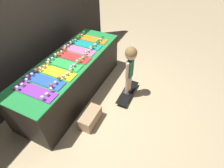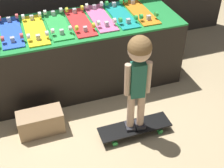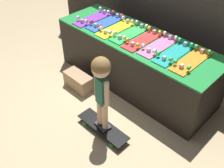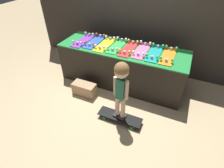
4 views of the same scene
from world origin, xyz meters
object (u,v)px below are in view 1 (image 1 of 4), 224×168
(skateboard_pink_on_rack, at_px, (78,49))
(skateboard_orange_on_rack, at_px, (91,38))
(skateboard_red_on_rack, at_px, (72,56))
(storage_box, at_px, (91,118))
(skateboard_blue_on_rack, at_px, (44,80))
(skateboard_teal_on_rack, at_px, (85,44))
(child, at_px, (130,63))
(skateboard_purple_on_rack, at_px, (35,91))
(skateboard_on_floor, at_px, (128,93))
(skateboard_yellow_on_rack, at_px, (56,72))
(skateboard_green_on_rack, at_px, (63,63))

(skateboard_pink_on_rack, relative_size, skateboard_orange_on_rack, 1.00)
(skateboard_red_on_rack, height_order, skateboard_orange_on_rack, same)
(skateboard_orange_on_rack, relative_size, storage_box, 1.55)
(skateboard_blue_on_rack, xyz_separation_m, skateboard_teal_on_rack, (1.18, 0.00, 0.00))
(skateboard_orange_on_rack, xyz_separation_m, child, (-0.46, -1.03, 0.00))
(skateboard_purple_on_rack, height_order, skateboard_on_floor, skateboard_purple_on_rack)
(skateboard_yellow_on_rack, xyz_separation_m, skateboard_pink_on_rack, (0.71, 0.05, 0.00))
(skateboard_teal_on_rack, relative_size, child, 0.68)
(skateboard_on_floor, bearing_deg, skateboard_blue_on_rack, 133.15)
(skateboard_pink_on_rack, bearing_deg, storage_box, -140.31)
(skateboard_blue_on_rack, relative_size, skateboard_orange_on_rack, 1.00)
(skateboard_green_on_rack, distance_m, skateboard_teal_on_rack, 0.71)
(skateboard_red_on_rack, height_order, child, child)
(skateboard_blue_on_rack, xyz_separation_m, skateboard_yellow_on_rack, (0.24, -0.03, 0.00))
(child, height_order, storage_box, child)
(skateboard_red_on_rack, bearing_deg, skateboard_orange_on_rack, 1.94)
(skateboard_yellow_on_rack, height_order, skateboard_pink_on_rack, same)
(skateboard_yellow_on_rack, xyz_separation_m, skateboard_red_on_rack, (0.47, 0.01, 0.00))
(skateboard_yellow_on_rack, xyz_separation_m, child, (0.72, -0.99, 0.00))
(skateboard_blue_on_rack, relative_size, storage_box, 1.55)
(skateboard_green_on_rack, height_order, skateboard_on_floor, skateboard_green_on_rack)
(skateboard_purple_on_rack, bearing_deg, skateboard_teal_on_rack, 1.90)
(skateboard_yellow_on_rack, relative_size, storage_box, 1.55)
(skateboard_pink_on_rack, relative_size, storage_box, 1.55)
(skateboard_pink_on_rack, bearing_deg, skateboard_on_floor, -89.22)
(skateboard_green_on_rack, height_order, skateboard_orange_on_rack, same)
(skateboard_pink_on_rack, distance_m, skateboard_orange_on_rack, 0.47)
(skateboard_yellow_on_rack, bearing_deg, skateboard_pink_on_rack, 3.71)
(skateboard_yellow_on_rack, relative_size, skateboard_pink_on_rack, 1.00)
(skateboard_purple_on_rack, height_order, skateboard_teal_on_rack, same)
(skateboard_teal_on_rack, relative_size, skateboard_on_floor, 0.95)
(skateboard_on_floor, bearing_deg, storage_box, 159.01)
(skateboard_blue_on_rack, relative_size, skateboard_yellow_on_rack, 1.00)
(skateboard_on_floor, xyz_separation_m, child, (-0.00, 0.00, 0.72))
(storage_box, bearing_deg, skateboard_purple_on_rack, 117.20)
(skateboard_pink_on_rack, distance_m, child, 1.04)
(skateboard_green_on_rack, height_order, child, child)
(skateboard_pink_on_rack, height_order, skateboard_on_floor, skateboard_pink_on_rack)
(skateboard_blue_on_rack, relative_size, skateboard_teal_on_rack, 1.00)
(skateboard_orange_on_rack, bearing_deg, skateboard_green_on_rack, -179.57)
(skateboard_red_on_rack, xyz_separation_m, child, (0.25, -1.01, 0.00))
(skateboard_blue_on_rack, bearing_deg, skateboard_green_on_rack, -0.26)
(skateboard_orange_on_rack, xyz_separation_m, skateboard_on_floor, (-0.46, -1.03, -0.71))
(skateboard_blue_on_rack, bearing_deg, skateboard_pink_on_rack, 0.74)
(storage_box, bearing_deg, child, -20.99)
(skateboard_green_on_rack, xyz_separation_m, storage_box, (-0.38, -0.69, -0.67))
(skateboard_red_on_rack, distance_m, child, 1.04)
(skateboard_pink_on_rack, bearing_deg, skateboard_blue_on_rack, -179.26)
(skateboard_purple_on_rack, xyz_separation_m, skateboard_orange_on_rack, (1.66, 0.05, 0.00))
(skateboard_blue_on_rack, xyz_separation_m, child, (0.96, -1.03, 0.00))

